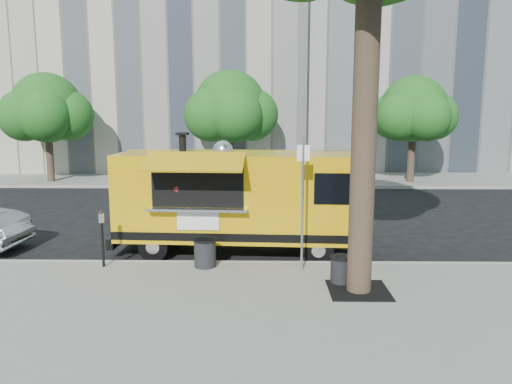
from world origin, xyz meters
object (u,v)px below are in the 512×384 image
far_tree_c (414,109)px  far_tree_a (47,108)px  far_tree_b (230,107)px  food_truck (235,198)px  sign_post (303,196)px  trash_bin_left (205,252)px  trash_bin_right (341,268)px  parking_meter (102,232)px

far_tree_c → far_tree_a: bearing=-179.7°
far_tree_a → far_tree_b: bearing=2.5°
far_tree_a → food_truck: 15.74m
far_tree_c → sign_post: size_ratio=1.74×
food_truck → trash_bin_left: 1.99m
far_tree_c → trash_bin_right: (-5.69, -14.74, -3.26)m
far_tree_b → food_truck: 12.64m
far_tree_a → far_tree_b: far_tree_b is taller
trash_bin_right → far_tree_c: bearing=68.9°
parking_meter → trash_bin_right: 5.43m
far_tree_a → food_truck: far_tree_a is taller
food_truck → far_tree_a: bearing=132.7°
parking_meter → sign_post: bearing=-2.5°
far_tree_b → trash_bin_right: bearing=-77.6°
far_tree_b → sign_post: bearing=-79.9°
far_tree_c → parking_meter: bearing=-128.7°
trash_bin_right → trash_bin_left: bearing=160.7°
food_truck → trash_bin_left: size_ratio=9.84×
food_truck → trash_bin_right: food_truck is taller
far_tree_c → trash_bin_right: size_ratio=9.07×
far_tree_b → far_tree_c: size_ratio=1.06×
far_tree_c → trash_bin_left: bearing=-122.3°
trash_bin_left → far_tree_b: bearing=91.4°
far_tree_b → trash_bin_right: far_tree_b is taller
far_tree_a → food_truck: bearing=-50.3°
far_tree_c → trash_bin_left: size_ratio=7.96×
far_tree_c → parking_meter: (-11.00, -13.75, -2.74)m
sign_post → trash_bin_right: bearing=-45.9°
far_tree_a → far_tree_c: 18.00m
trash_bin_left → trash_bin_right: (2.97, -1.04, -0.04)m
trash_bin_right → far_tree_b: bearing=102.4°
far_tree_a → far_tree_b: 9.01m
parking_meter → trash_bin_left: bearing=1.2°
parking_meter → food_truck: food_truck is taller
sign_post → trash_bin_left: sign_post is taller
sign_post → far_tree_c: bearing=65.2°
far_tree_b → sign_post: size_ratio=1.83×
far_tree_b → parking_meter: (-2.00, -14.05, -2.85)m
far_tree_c → trash_bin_right: 16.13m
sign_post → parking_meter: 4.64m
far_tree_c → food_truck: (-8.04, -12.07, -2.25)m
far_tree_b → far_tree_c: bearing=-1.9°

